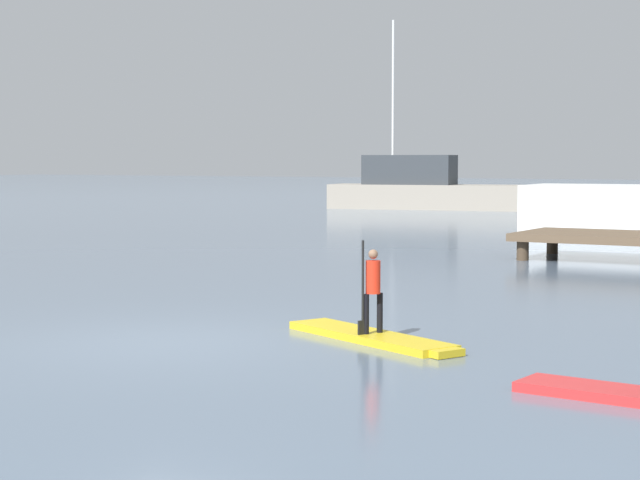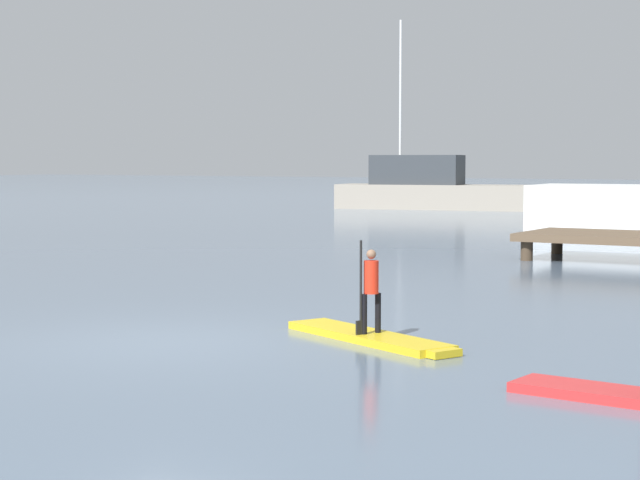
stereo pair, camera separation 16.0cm
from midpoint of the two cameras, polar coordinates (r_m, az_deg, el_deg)
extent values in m
plane|color=slate|center=(14.11, -7.61, -5.29)|extent=(240.00, 240.00, 0.00)
cube|color=gold|center=(14.11, 2.83, -5.05)|extent=(2.81, 1.73, 0.10)
cube|color=gold|center=(13.00, 6.75, -5.87)|extent=(0.40, 0.49, 0.09)
cylinder|color=black|center=(14.08, 3.37, -3.81)|extent=(0.08, 0.08, 0.51)
cylinder|color=black|center=(13.94, 2.64, -3.89)|extent=(0.08, 0.08, 0.51)
cylinder|color=red|center=(13.95, 3.01, -1.95)|extent=(0.25, 0.25, 0.42)
sphere|color=#8C664C|center=(13.92, 3.02, -0.75)|extent=(0.12, 0.12, 0.12)
cylinder|color=black|center=(13.87, 2.47, -2.49)|extent=(0.03, 0.03, 1.20)
cube|color=black|center=(13.94, 2.47, -4.58)|extent=(0.09, 0.14, 0.18)
cube|color=#9E9384|center=(51.83, 6.18, 2.25)|extent=(9.67, 4.07, 1.17)
cube|color=#33383D|center=(52.05, 5.18, 3.67)|extent=(4.49, 2.67, 1.39)
cylinder|color=silver|center=(52.39, 4.31, 7.92)|extent=(0.12, 0.12, 6.36)
cylinder|color=#473828|center=(25.68, 10.91, -0.36)|extent=(0.28, 0.28, 0.63)
cylinder|color=#473828|center=(27.72, 12.42, -0.05)|extent=(0.28, 0.28, 0.63)
camera|label=1|loc=(0.08, -89.72, 0.02)|focal=61.35mm
camera|label=2|loc=(0.08, 90.28, -0.02)|focal=61.35mm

